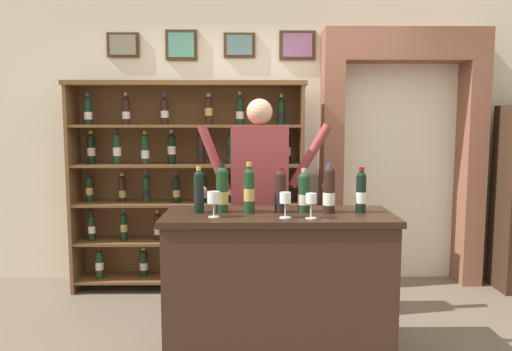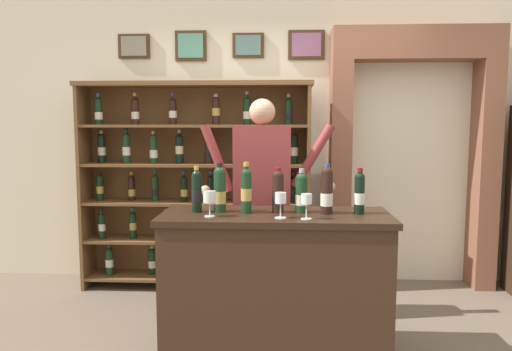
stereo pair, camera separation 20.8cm
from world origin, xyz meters
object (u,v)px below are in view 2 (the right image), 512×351
Objects in this scene: tasting_bottle_brunello at (278,191)px; wine_glass_right at (210,198)px; tasting_bottle_rosso at (197,190)px; tasting_counter at (275,286)px; shopkeeper at (262,185)px; tasting_bottle_prosecco at (327,190)px; wine_shelf at (196,179)px; tasting_bottle_grappa at (246,189)px; tasting_bottle_bianco at (302,193)px; tasting_bottle_chianti at (360,192)px; wine_glass_center at (281,200)px; wine_glass_spare at (307,201)px; tasting_bottle_riserva at (220,189)px.

wine_glass_right is at bearing -159.00° from tasting_bottle_brunello.
wine_glass_right is (0.11, -0.15, -0.03)m from tasting_bottle_rosso.
tasting_counter is 4.87× the size of tasting_bottle_rosso.
tasting_bottle_prosecco is (0.43, -0.61, 0.04)m from shopkeeper.
wine_shelf is at bearing 100.25° from tasting_bottle_rosso.
tasting_bottle_grappa is (-0.08, -0.61, 0.05)m from shopkeeper.
tasting_bottle_prosecco is at bearing -0.84° from tasting_bottle_rosso.
shopkeeper reaches higher than tasting_bottle_rosso.
tasting_bottle_bianco is (0.92, -1.32, 0.07)m from wine_shelf.
tasting_bottle_bianco is at bearing 14.60° from tasting_counter.
tasting_bottle_chianti is at bearing 1.34° from tasting_bottle_prosecco.
wine_glass_right is at bearing 176.37° from wine_glass_center.
tasting_bottle_brunello is at bearing 129.39° from wine_glass_spare.
wine_shelf is at bearing 133.74° from tasting_bottle_chianti.
tasting_bottle_prosecco is at bearing -178.66° from tasting_bottle_chianti.
tasting_bottle_grappa reaches higher than tasting_bottle_chianti.
wine_shelf is 1.86m from tasting_bottle_chianti.
tasting_bottle_chianti is (0.21, 0.00, -0.01)m from tasting_bottle_prosecco.
tasting_bottle_prosecco is (0.16, -0.03, 0.02)m from tasting_bottle_bianco.
tasting_bottle_prosecco reaches higher than tasting_bottle_bianco.
tasting_bottle_rosso is 1.04m from tasting_bottle_chianti.
shopkeeper is 0.72m from tasting_bottle_rosso.
tasting_counter is at bearing -61.10° from wine_shelf.
tasting_bottle_brunello is 1.83× the size of wine_glass_center.
tasting_bottle_chianti is 1.91× the size of wine_glass_spare.
tasting_bottle_prosecco is 1.08× the size of tasting_bottle_chianti.
tasting_bottle_bianco reaches higher than tasting_counter.
tasting_bottle_prosecco is 2.05× the size of wine_glass_spare.
wine_glass_right is (-0.94, -0.14, -0.02)m from tasting_bottle_chianti.
wine_glass_right is (-0.42, -0.16, -0.02)m from tasting_bottle_brunello.
wine_glass_center reaches higher than tasting_counter.
wine_glass_center is at bearing -160.97° from tasting_bottle_chianti.
tasting_bottle_riserva reaches higher than tasting_bottle_chianti.
tasting_bottle_prosecco is at bearing -2.49° from tasting_bottle_riserva.
tasting_bottle_grappa is 1.15× the size of tasting_bottle_bianco.
shopkeeper is at bearing 136.63° from tasting_bottle_chianti.
tasting_bottle_rosso is 0.53m from tasting_bottle_brunello.
tasting_bottle_grappa is 0.36m from tasting_bottle_bianco.
tasting_bottle_bianco is (0.53, -0.00, -0.02)m from tasting_bottle_riserva.
tasting_bottle_grappa is at bearing -172.70° from tasting_bottle_brunello.
tasting_bottle_chianti is at bearing -43.37° from shopkeeper.
tasting_counter is at bearing -7.14° from tasting_bottle_riserva.
tasting_bottle_chianti is 0.40m from wine_glass_spare.
tasting_bottle_brunello is 0.31m from tasting_bottle_prosecco.
tasting_counter is 0.61m from wine_glass_center.
tasting_bottle_chianti reaches higher than tasting_counter.
tasting_bottle_bianco is at bearing 95.55° from wine_glass_spare.
tasting_counter is 0.85× the size of shopkeeper.
tasting_bottle_rosso reaches higher than tasting_bottle_chianti.
tasting_bottle_rosso is 1.90× the size of wine_glass_center.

